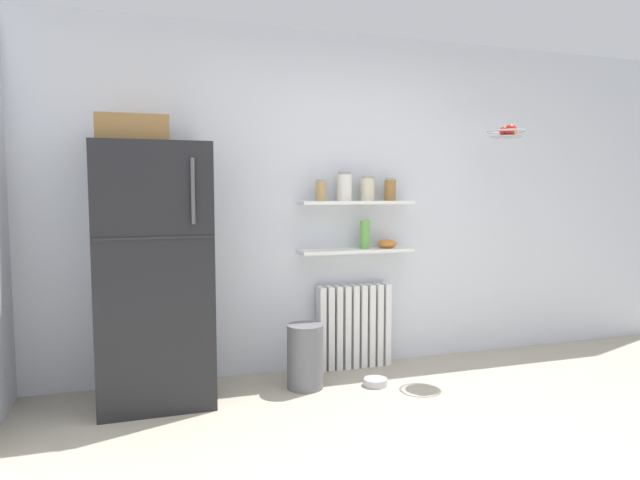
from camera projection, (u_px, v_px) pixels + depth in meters
ground_plane at (413, 449)px, 3.03m from camera, size 7.04×7.04×0.00m
back_wall at (324, 203)px, 4.38m from camera, size 7.04×0.10×2.60m
refrigerator at (153, 269)px, 3.66m from camera, size 0.72×0.68×1.86m
radiator at (354, 326)px, 4.41m from camera, size 0.60×0.12×0.66m
wall_shelf_lower at (356, 251)px, 4.33m from camera, size 0.90×0.22×0.02m
wall_shelf_upper at (356, 202)px, 4.29m from camera, size 0.90×0.22×0.02m
storage_jar_0 at (321, 190)px, 4.20m from camera, size 0.08×0.08×0.16m
storage_jar_1 at (345, 187)px, 4.25m from camera, size 0.11×0.11×0.22m
storage_jar_2 at (368, 189)px, 4.31m from camera, size 0.11×0.11×0.19m
storage_jar_3 at (390, 189)px, 4.37m from camera, size 0.09×0.09×0.18m
vase at (365, 235)px, 4.34m from camera, size 0.08×0.08×0.22m
shelf_bowl at (387, 244)px, 4.40m from camera, size 0.15×0.15×0.07m
trash_bin at (305, 356)px, 3.94m from camera, size 0.26×0.26×0.46m
pet_food_bowl at (376, 382)px, 4.01m from camera, size 0.17×0.17×0.05m
hanging_fruit_basket at (508, 132)px, 4.31m from camera, size 0.29×0.29×0.10m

